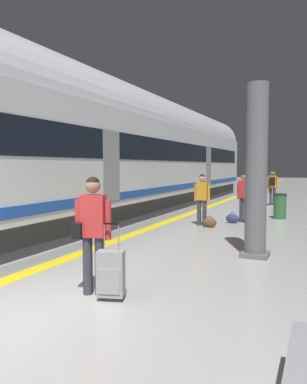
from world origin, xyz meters
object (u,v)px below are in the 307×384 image
at_px(rolling_suitcase_foreground, 111,274).
at_px(suitcase_far, 265,198).
at_px(high_speed_train, 137,151).
at_px(traveller_foreground, 92,227).
at_px(passenger_mid, 202,196).
at_px(passenger_far, 272,184).
at_px(platform_pillar, 256,175).
at_px(waste_bin, 280,206).
at_px(passenger_near, 244,194).
at_px(duffel_bag_near, 232,218).
at_px(duffel_bag_mid, 210,222).

distance_m(rolling_suitcase_foreground, suitcase_far, 14.10).
distance_m(high_speed_train, traveller_foreground, 9.98).
height_order(traveller_foreground, passenger_mid, traveller_foreground).
relative_size(passenger_far, platform_pillar, 0.47).
bearing_deg(suitcase_far, rolling_suitcase_foreground, -90.97).
relative_size(passenger_far, suitcase_far, 1.73).
bearing_deg(rolling_suitcase_foreground, waste_bin, 81.84).
relative_size(passenger_near, platform_pillar, 0.47).
distance_m(passenger_mid, waste_bin, 3.41).
bearing_deg(waste_bin, passenger_near, -125.37).
height_order(traveller_foreground, passenger_far, traveller_foreground).
relative_size(passenger_mid, passenger_far, 0.97).
bearing_deg(passenger_near, high_speed_train, 166.63).
height_order(duffel_bag_near, suitcase_far, suitcase_far).
relative_size(duffel_bag_near, passenger_mid, 0.27).
xyz_separation_m(passenger_mid, platform_pillar, (2.21, -3.45, 0.77)).
relative_size(rolling_suitcase_foreground, passenger_near, 0.66).
relative_size(suitcase_far, platform_pillar, 0.27).
bearing_deg(passenger_far, passenger_mid, -100.17).
xyz_separation_m(platform_pillar, waste_bin, (-0.09, 6.09, -1.27)).
height_order(rolling_suitcase_foreground, passenger_near, passenger_near).
bearing_deg(platform_pillar, suitcase_far, 96.52).
height_order(high_speed_train, passenger_mid, high_speed_train).
bearing_deg(suitcase_far, passenger_near, -88.96).
bearing_deg(passenger_mid, suitcase_far, 82.19).
relative_size(high_speed_train, passenger_far, 17.25).
bearing_deg(suitcase_far, passenger_mid, -97.81).
relative_size(traveller_foreground, duffel_bag_near, 3.98).
xyz_separation_m(traveller_foreground, suitcase_far, (0.60, 14.01, -0.69)).
height_order(traveller_foreground, duffel_bag_near, traveller_foreground).
height_order(traveller_foreground, rolling_suitcase_foreground, traveller_foreground).
distance_m(rolling_suitcase_foreground, waste_bin, 9.61).
relative_size(duffel_bag_mid, waste_bin, 0.48).
xyz_separation_m(traveller_foreground, waste_bin, (1.73, 9.42, -0.56)).
bearing_deg(platform_pillar, rolling_suitcase_foreground, -113.06).
bearing_deg(high_speed_train, passenger_mid, -33.38).
bearing_deg(traveller_foreground, rolling_suitcase_foreground, -14.20).
relative_size(passenger_near, suitcase_far, 1.71).
distance_m(passenger_near, waste_bin, 1.83).
bearing_deg(traveller_foreground, waste_bin, 79.59).
distance_m(duffel_bag_near, waste_bin, 2.19).
xyz_separation_m(traveller_foreground, rolling_suitcase_foreground, (0.37, -0.09, -0.63)).
relative_size(rolling_suitcase_foreground, passenger_mid, 0.67).
distance_m(passenger_mid, passenger_far, 7.42).
distance_m(passenger_near, suitcase_far, 6.06).
bearing_deg(platform_pillar, traveller_foreground, -118.69).
bearing_deg(passenger_near, platform_pillar, -76.59).
height_order(high_speed_train, rolling_suitcase_foreground, high_speed_train).
bearing_deg(suitcase_far, passenger_far, 14.61).
xyz_separation_m(suitcase_far, platform_pillar, (1.22, -10.68, 1.40)).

